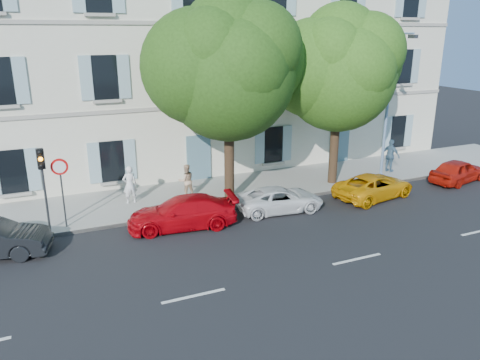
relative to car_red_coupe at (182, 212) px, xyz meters
name	(u,v)px	position (x,y,z in m)	size (l,w,h in m)	color
ground	(299,219)	(4.78, -1.16, -0.64)	(90.00, 90.00, 0.00)	black
sidewalk	(254,187)	(4.78, 3.29, -0.56)	(36.00, 4.50, 0.15)	#A09E96
kerb	(274,200)	(4.78, 1.12, -0.56)	(36.00, 0.16, 0.16)	#9E998E
building	(213,61)	(4.78, 9.04, 5.36)	(28.00, 7.00, 12.00)	silver
car_red_coupe	(182,212)	(0.00, 0.00, 0.00)	(1.79, 4.40, 1.28)	#B8050E
car_white_coupe	(280,199)	(4.49, 0.04, -0.10)	(1.79, 3.88, 1.08)	white
car_yellow_supercar	(374,186)	(9.42, -0.24, -0.05)	(1.94, 4.20, 1.17)	orange
car_red_hatchback	(458,171)	(15.05, -0.05, -0.02)	(1.47, 3.65, 1.24)	#B6170B
tree_left	(229,74)	(2.77, 1.74, 5.23)	(5.74, 5.74, 8.89)	#3A2819
tree_right	(339,75)	(8.72, 2.20, 4.97)	(5.52, 5.52, 8.51)	#3A2819
traffic_light	(42,172)	(-4.98, 1.39, 1.92)	(0.28, 0.38, 3.32)	#383A3D
road_sign	(61,178)	(-4.36, 1.55, 1.56)	(0.66, 0.12, 2.83)	#383A3D
street_lamp	(390,99)	(11.54, 1.67, 3.72)	(0.26, 1.58, 7.43)	#7293BF
pedestrian_a	(130,185)	(-1.45, 3.30, 0.38)	(0.63, 0.42, 1.74)	white
pedestrian_b	(186,181)	(1.14, 3.09, 0.30)	(0.77, 0.60, 1.58)	tan
pedestrian_c	(390,156)	(12.73, 2.53, 0.42)	(1.07, 0.45, 1.83)	#476882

